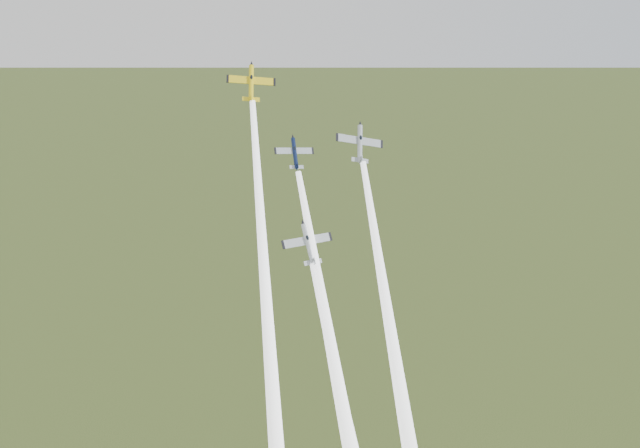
{
  "coord_description": "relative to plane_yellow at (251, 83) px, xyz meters",
  "views": [
    {
      "loc": [
        -20.97,
        -124.39,
        132.29
      ],
      "look_at": [
        0.0,
        -6.0,
        92.0
      ],
      "focal_mm": 45.0,
      "sensor_mm": 36.0,
      "label": 1
    }
  ],
  "objects": [
    {
      "name": "plane_navy",
      "position": [
        6.14,
        -6.25,
        -10.47
      ],
      "size": [
        6.87,
        5.58,
        6.51
      ],
      "primitive_type": null,
      "rotation": [
        0.97,
        0.08,
        0.16
      ],
      "color": "#0D183A"
    },
    {
      "name": "smoke_trail_silver_right",
      "position": [
        18.29,
        -25.72,
        -37.76
      ],
      "size": [
        5.72,
        37.55,
        53.29
      ],
      "primitive_type": null,
      "rotation": [
        -0.6,
        0.0,
        0.08
      ],
      "color": "white"
    },
    {
      "name": "plane_yellow",
      "position": [
        0.0,
        0.0,
        0.0
      ],
      "size": [
        8.73,
        5.66,
        8.0
      ],
      "primitive_type": null,
      "rotation": [
        0.97,
        0.09,
        -0.02
      ],
      "color": "yellow"
    },
    {
      "name": "smoke_trail_yellow",
      "position": [
        -0.51,
        -23.56,
        -34.73
      ],
      "size": [
        3.85,
        45.97,
        65.78
      ],
      "primitive_type": null,
      "rotation": [
        -0.6,
        0.0,
        -0.02
      ],
      "color": "white"
    },
    {
      "name": "plane_silver_low",
      "position": [
        6.88,
        -14.83,
        -22.97
      ],
      "size": [
        9.51,
        7.19,
        7.87
      ],
      "primitive_type": null,
      "rotation": [
        0.97,
        -0.04,
        0.21
      ],
      "color": "silver"
    },
    {
      "name": "smoke_trail_silver_low",
      "position": [
        10.18,
        -30.69,
        -46.84
      ],
      "size": [
        9.16,
        31.11,
        44.07
      ],
      "primitive_type": null,
      "rotation": [
        -0.6,
        0.0,
        0.21
      ],
      "color": "white"
    },
    {
      "name": "plane_silver_right",
      "position": [
        16.82,
        -6.44,
        -9.27
      ],
      "size": [
        9.18,
        6.27,
        8.9
      ],
      "primitive_type": null,
      "rotation": [
        0.97,
        0.2,
        0.08
      ],
      "color": "#ADB5BB"
    },
    {
      "name": "smoke_trail_navy",
      "position": [
        9.17,
        -25.52,
        -39.22
      ],
      "size": [
        8.7,
        37.78,
        53.82
      ],
      "primitive_type": null,
      "rotation": [
        -0.6,
        0.0,
        0.16
      ],
      "color": "white"
    }
  ]
}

